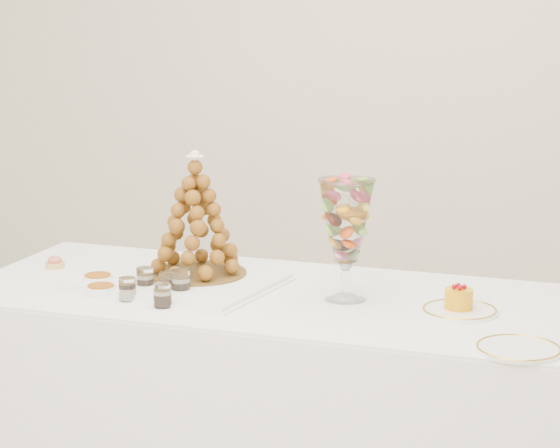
% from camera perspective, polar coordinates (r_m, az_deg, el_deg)
% --- Properties ---
extents(buffet_table, '(1.99, 0.83, 0.75)m').
position_cam_1_polar(buffet_table, '(3.40, 0.28, -9.77)').
color(buffet_table, white).
rests_on(buffet_table, ground).
extents(lace_tray, '(0.65, 0.53, 0.02)m').
position_cam_1_polar(lace_tray, '(3.40, -5.40, -2.98)').
color(lace_tray, white).
rests_on(lace_tray, buffet_table).
extents(macaron_vase, '(0.16, 0.16, 0.36)m').
position_cam_1_polar(macaron_vase, '(3.18, 3.48, 0.10)').
color(macaron_vase, white).
rests_on(macaron_vase, buffet_table).
extents(cake_plate, '(0.22, 0.22, 0.01)m').
position_cam_1_polar(cake_plate, '(3.14, 9.37, -4.50)').
color(cake_plate, white).
rests_on(cake_plate, buffet_table).
extents(spare_plate, '(0.22, 0.22, 0.01)m').
position_cam_1_polar(spare_plate, '(2.84, 12.35, -6.40)').
color(spare_plate, white).
rests_on(spare_plate, buffet_table).
extents(pink_tart, '(0.06, 0.06, 0.04)m').
position_cam_1_polar(pink_tart, '(3.66, -11.68, -1.99)').
color(pink_tart, tan).
rests_on(pink_tart, buffet_table).
extents(verrine_a, '(0.07, 0.07, 0.07)m').
position_cam_1_polar(verrine_a, '(3.33, -7.06, -2.88)').
color(verrine_a, white).
rests_on(verrine_a, buffet_table).
extents(verrine_b, '(0.06, 0.06, 0.07)m').
position_cam_1_polar(verrine_b, '(3.28, -5.91, -3.11)').
color(verrine_b, white).
rests_on(verrine_b, buffet_table).
extents(verrine_c, '(0.07, 0.07, 0.08)m').
position_cam_1_polar(verrine_c, '(3.27, -5.21, -3.08)').
color(verrine_c, white).
rests_on(verrine_c, buffet_table).
extents(verrine_d, '(0.06, 0.06, 0.07)m').
position_cam_1_polar(verrine_d, '(3.24, -7.98, -3.38)').
color(verrine_d, white).
rests_on(verrine_d, buffet_table).
extents(verrine_e, '(0.05, 0.05, 0.07)m').
position_cam_1_polar(verrine_e, '(3.16, -6.16, -3.72)').
color(verrine_e, white).
rests_on(verrine_e, buffet_table).
extents(ramekin_back, '(0.09, 0.09, 0.03)m').
position_cam_1_polar(ramekin_back, '(3.43, -9.49, -2.91)').
color(ramekin_back, white).
rests_on(ramekin_back, buffet_table).
extents(ramekin_front, '(0.09, 0.09, 0.03)m').
position_cam_1_polar(ramekin_front, '(3.31, -9.34, -3.45)').
color(ramekin_front, white).
rests_on(ramekin_front, buffet_table).
extents(croquembouche, '(0.33, 0.33, 0.39)m').
position_cam_1_polar(croquembouche, '(3.40, -4.42, 0.49)').
color(croquembouche, brown).
rests_on(croquembouche, lace_tray).
extents(mousse_cake, '(0.08, 0.08, 0.07)m').
position_cam_1_polar(mousse_cake, '(3.13, 9.32, -3.86)').
color(mousse_cake, orange).
rests_on(mousse_cake, cake_plate).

